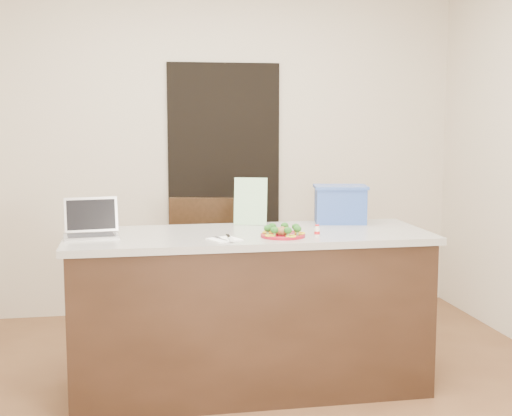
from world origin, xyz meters
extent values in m
plane|color=brown|center=(0.00, 0.00, 0.00)|extent=(4.00, 4.00, 0.00)
plane|color=beige|center=(0.00, 2.00, 1.35)|extent=(4.00, 0.00, 4.00)
plane|color=beige|center=(0.00, -2.00, 1.35)|extent=(4.00, 0.00, 4.00)
cube|color=black|center=(0.10, 1.98, 1.00)|extent=(0.90, 0.02, 2.00)
cube|color=black|center=(0.00, 0.25, 0.44)|extent=(2.00, 0.70, 0.88)
cube|color=beige|center=(0.00, 0.25, 0.90)|extent=(2.06, 0.76, 0.04)
cylinder|color=maroon|center=(0.16, 0.08, 0.93)|extent=(0.25, 0.25, 0.01)
torus|color=maroon|center=(0.16, 0.08, 0.93)|extent=(0.24, 0.24, 0.01)
sphere|color=brown|center=(0.16, 0.08, 0.95)|extent=(0.04, 0.04, 0.04)
sphere|color=brown|center=(0.19, 0.10, 0.95)|extent=(0.04, 0.04, 0.04)
sphere|color=brown|center=(0.17, 0.11, 0.95)|extent=(0.04, 0.04, 0.04)
sphere|color=brown|center=(0.14, 0.11, 0.95)|extent=(0.04, 0.04, 0.04)
sphere|color=brown|center=(0.13, 0.09, 0.95)|extent=(0.04, 0.04, 0.04)
sphere|color=brown|center=(0.13, 0.06, 0.95)|extent=(0.04, 0.04, 0.04)
sphere|color=brown|center=(0.15, 0.05, 0.95)|extent=(0.04, 0.04, 0.04)
sphere|color=brown|center=(0.18, 0.05, 0.95)|extent=(0.04, 0.04, 0.04)
ellipsoid|color=#164713|center=(0.08, 0.09, 0.97)|extent=(0.04, 0.04, 0.04)
ellipsoid|color=#164713|center=(0.10, 0.02, 0.97)|extent=(0.04, 0.04, 0.04)
ellipsoid|color=#164713|center=(0.17, 0.00, 0.97)|extent=(0.04, 0.04, 0.04)
ellipsoid|color=#164713|center=(0.23, 0.03, 0.97)|extent=(0.04, 0.04, 0.04)
ellipsoid|color=#164713|center=(0.24, 0.11, 0.97)|extent=(0.04, 0.04, 0.04)
ellipsoid|color=#164713|center=(0.19, 0.16, 0.97)|extent=(0.04, 0.04, 0.04)
ellipsoid|color=#164713|center=(0.12, 0.15, 0.97)|extent=(0.04, 0.04, 0.04)
torus|color=gold|center=(0.09, 0.14, 0.94)|extent=(0.06, 0.06, 0.01)
torus|color=gold|center=(0.08, 0.03, 0.94)|extent=(0.06, 0.06, 0.01)
torus|color=gold|center=(0.18, -0.01, 0.94)|extent=(0.06, 0.06, 0.01)
torus|color=gold|center=(0.26, 0.07, 0.94)|extent=(0.06, 0.06, 0.01)
torus|color=gold|center=(0.20, 0.17, 0.94)|extent=(0.06, 0.06, 0.01)
cube|color=white|center=(-0.17, 0.04, 0.92)|extent=(0.20, 0.20, 0.01)
cube|color=silver|center=(-0.19, 0.02, 0.93)|extent=(0.06, 0.10, 0.00)
cube|color=silver|center=(-0.19, 0.08, 0.93)|extent=(0.04, 0.05, 0.00)
cube|color=silver|center=(-0.14, -0.01, 0.93)|extent=(0.02, 0.10, 0.01)
cube|color=silver|center=(-0.14, 0.09, 0.93)|extent=(0.02, 0.12, 0.00)
cylinder|color=silver|center=(0.35, 0.05, 0.94)|extent=(0.03, 0.03, 0.05)
cylinder|color=silver|center=(0.35, 0.05, 0.97)|extent=(0.02, 0.02, 0.01)
cylinder|color=red|center=(0.35, 0.05, 0.98)|extent=(0.02, 0.02, 0.01)
cylinder|color=red|center=(0.35, 0.05, 0.94)|extent=(0.03, 0.03, 0.02)
cube|color=#A5A5AA|center=(-0.88, 0.26, 0.93)|extent=(0.31, 0.23, 0.01)
cube|color=#A5A5AA|center=(-0.88, 0.36, 1.03)|extent=(0.30, 0.08, 0.19)
cube|color=black|center=(-0.88, 0.36, 1.03)|extent=(0.27, 0.07, 0.17)
cube|color=#252427|center=(-0.88, 0.25, 0.93)|extent=(0.26, 0.17, 0.00)
cube|color=white|center=(0.06, 0.54, 1.06)|extent=(0.21, 0.11, 0.29)
cube|color=#2A4999|center=(0.62, 0.52, 1.03)|extent=(0.34, 0.27, 0.22)
cube|color=#2A4999|center=(0.62, 0.52, 1.14)|extent=(0.36, 0.29, 0.02)
cube|color=#321D0F|center=(-0.17, 0.98, 0.48)|extent=(0.55, 0.55, 0.04)
cube|color=#321D0F|center=(-0.17, 1.18, 0.76)|extent=(0.45, 0.15, 0.51)
cylinder|color=#321D0F|center=(-0.36, 0.79, 0.24)|extent=(0.04, 0.04, 0.48)
cylinder|color=#321D0F|center=(0.02, 0.79, 0.24)|extent=(0.04, 0.04, 0.48)
cylinder|color=#321D0F|center=(-0.36, 1.17, 0.24)|extent=(0.04, 0.04, 0.48)
cylinder|color=#321D0F|center=(0.02, 1.17, 0.24)|extent=(0.04, 0.04, 0.48)
camera|label=1|loc=(-0.69, -3.70, 1.58)|focal=50.00mm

